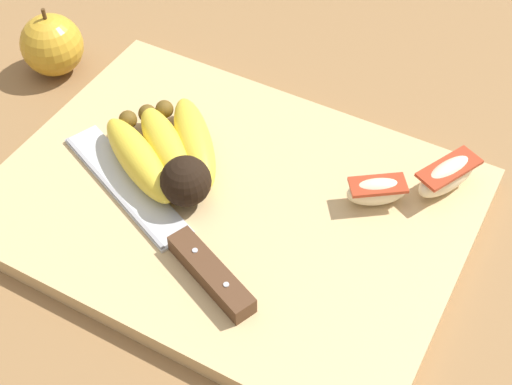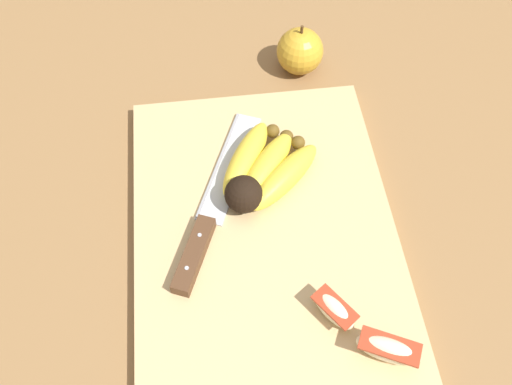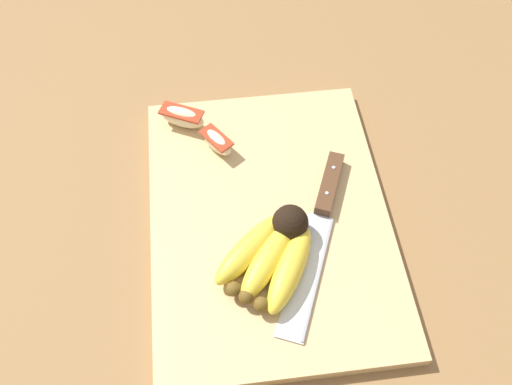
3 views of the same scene
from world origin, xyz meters
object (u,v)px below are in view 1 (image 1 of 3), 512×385
banana_bunch (169,155)px  chefs_knife (179,240)px  apple_wedge_near (447,176)px  whole_apple (52,45)px  apple_wedge_middle (377,191)px

banana_bunch → chefs_knife: 0.10m
apple_wedge_near → whole_apple: size_ratio=0.89×
apple_wedge_near → apple_wedge_middle: apple_wedge_near is taller
apple_wedge_middle → whole_apple: (0.41, -0.03, 0.00)m
chefs_knife → apple_wedge_near: size_ratio=3.65×
banana_bunch → apple_wedge_near: bearing=-157.0°
banana_bunch → apple_wedge_near: banana_bunch is taller
chefs_knife → whole_apple: whole_apple is taller
banana_bunch → chefs_knife: banana_bunch is taller
banana_bunch → chefs_knife: bearing=127.6°
apple_wedge_near → whole_apple: bearing=2.2°
apple_wedge_middle → banana_bunch: bearing=16.2°
apple_wedge_middle → apple_wedge_near: bearing=-137.2°
apple_wedge_near → banana_bunch: bearing=23.0°
chefs_knife → apple_wedge_near: bearing=-136.0°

